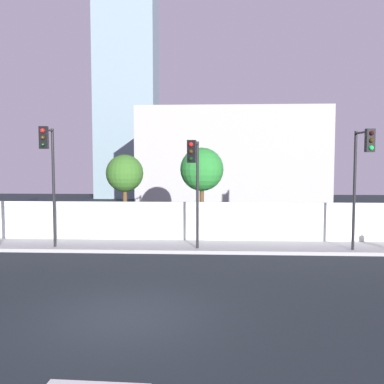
{
  "coord_description": "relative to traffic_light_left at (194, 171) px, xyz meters",
  "views": [
    {
      "loc": [
        2.14,
        -9.81,
        3.79
      ],
      "look_at": [
        1.33,
        6.5,
        2.64
      ],
      "focal_mm": 38.32,
      "sensor_mm": 36.0,
      "label": 1
    }
  ],
  "objects": [
    {
      "name": "roadside_tree_midleft",
      "position": [
        0.22,
        3.58,
        -0.02
      ],
      "size": [
        2.16,
        2.16,
        4.57
      ],
      "color": "brown",
      "rests_on": "ground"
    },
    {
      "name": "traffic_light_center",
      "position": [
        -6.09,
        0.04,
        0.38
      ],
      "size": [
        0.35,
        1.35,
        5.12
      ],
      "color": "black",
      "rests_on": "sidewalk"
    },
    {
      "name": "ground_plane",
      "position": [
        -1.41,
        -6.94,
        -3.48
      ],
      "size": [
        80.0,
        80.0,
        0.0
      ],
      "primitive_type": "plane",
      "color": "#21282D"
    },
    {
      "name": "roadside_tree_leftmost",
      "position": [
        -3.65,
        3.58,
        -0.22
      ],
      "size": [
        1.87,
        1.87,
        4.23
      ],
      "color": "brown",
      "rests_on": "ground"
    },
    {
      "name": "tower_on_skyline",
      "position": [
        -8.65,
        28.55,
        9.73
      ],
      "size": [
        6.45,
        5.0,
        26.42
      ],
      "primitive_type": "cube",
      "color": "gray",
      "rests_on": "ground"
    },
    {
      "name": "sidewalk",
      "position": [
        -1.41,
        1.26,
        -3.4
      ],
      "size": [
        36.0,
        2.4,
        0.15
      ],
      "primitive_type": "cube",
      "color": "#A2A2A2",
      "rests_on": "ground"
    },
    {
      "name": "perimeter_wall",
      "position": [
        -1.41,
        2.55,
        -2.43
      ],
      "size": [
        36.0,
        0.18,
        1.8
      ],
      "primitive_type": "cube",
      "color": "silver",
      "rests_on": "sidewalk"
    },
    {
      "name": "low_building_distant",
      "position": [
        2.27,
        16.55,
        0.56
      ],
      "size": [
        14.69,
        6.0,
        8.08
      ],
      "primitive_type": "cube",
      "color": "#A7A7A7",
      "rests_on": "ground"
    },
    {
      "name": "traffic_light_left",
      "position": [
        0.0,
        0.0,
        0.0
      ],
      "size": [
        0.44,
        1.37,
        4.55
      ],
      "color": "black",
      "rests_on": "sidewalk"
    },
    {
      "name": "traffic_light_right",
      "position": [
        6.75,
        0.01,
        0.28
      ],
      "size": [
        0.39,
        1.4,
        4.97
      ],
      "color": "black",
      "rests_on": "sidewalk"
    }
  ]
}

